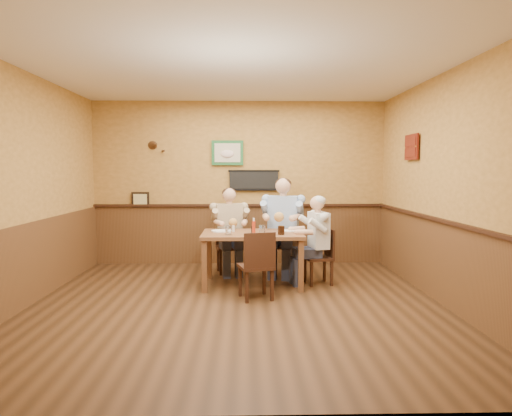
{
  "coord_description": "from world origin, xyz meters",
  "views": [
    {
      "loc": [
        0.1,
        -5.4,
        1.62
      ],
      "look_at": [
        0.25,
        0.9,
        1.1
      ],
      "focal_mm": 32.0,
      "sensor_mm": 36.0,
      "label": 1
    }
  ],
  "objects_px": {
    "chair_back_left": "(229,246)",
    "water_glass_mid": "(262,230)",
    "cola_tumbler": "(281,230)",
    "salt_shaker": "(233,229)",
    "dining_table": "(252,239)",
    "diner_blue_polo": "(283,231)",
    "chair_near_side": "(256,265)",
    "diner_white_elder": "(318,245)",
    "hot_sauce_bottle": "(254,227)",
    "diner_tan_shirt": "(229,235)",
    "water_glass_left": "(228,230)",
    "chair_right_end": "(318,256)",
    "pepper_shaker": "(252,229)",
    "chair_back_right": "(283,244)"
  },
  "relations": [
    {
      "from": "chair_back_left",
      "to": "diner_white_elder",
      "type": "xyz_separation_m",
      "value": [
        1.3,
        -0.75,
        0.14
      ]
    },
    {
      "from": "hot_sauce_bottle",
      "to": "salt_shaker",
      "type": "distance_m",
      "value": 0.35
    },
    {
      "from": "chair_right_end",
      "to": "water_glass_left",
      "type": "relative_size",
      "value": 6.48
    },
    {
      "from": "diner_blue_polo",
      "to": "diner_white_elder",
      "type": "height_order",
      "value": "diner_blue_polo"
    },
    {
      "from": "dining_table",
      "to": "chair_back_right",
      "type": "relative_size",
      "value": 1.48
    },
    {
      "from": "chair_right_end",
      "to": "hot_sauce_bottle",
      "type": "xyz_separation_m",
      "value": [
        -0.92,
        -0.15,
        0.45
      ]
    },
    {
      "from": "chair_back_left",
      "to": "water_glass_mid",
      "type": "relative_size",
      "value": 6.56
    },
    {
      "from": "diner_tan_shirt",
      "to": "chair_back_left",
      "type": "bearing_deg",
      "value": 0.0
    },
    {
      "from": "water_glass_mid",
      "to": "cola_tumbler",
      "type": "xyz_separation_m",
      "value": [
        0.26,
        -0.01,
        -0.0
      ]
    },
    {
      "from": "dining_table",
      "to": "diner_blue_polo",
      "type": "distance_m",
      "value": 0.83
    },
    {
      "from": "diner_tan_shirt",
      "to": "salt_shaker",
      "type": "xyz_separation_m",
      "value": [
        0.09,
        -0.71,
        0.19
      ]
    },
    {
      "from": "chair_back_left",
      "to": "pepper_shaker",
      "type": "bearing_deg",
      "value": -76.62
    },
    {
      "from": "water_glass_left",
      "to": "water_glass_mid",
      "type": "xyz_separation_m",
      "value": [
        0.46,
        0.0,
        0.0
      ]
    },
    {
      "from": "chair_back_right",
      "to": "chair_right_end",
      "type": "distance_m",
      "value": 0.78
    },
    {
      "from": "dining_table",
      "to": "chair_near_side",
      "type": "bearing_deg",
      "value": -87.32
    },
    {
      "from": "chair_near_side",
      "to": "cola_tumbler",
      "type": "height_order",
      "value": "cola_tumbler"
    },
    {
      "from": "chair_near_side",
      "to": "water_glass_left",
      "type": "distance_m",
      "value": 0.7
    },
    {
      "from": "diner_white_elder",
      "to": "water_glass_left",
      "type": "xyz_separation_m",
      "value": [
        -1.27,
        -0.26,
        0.24
      ]
    },
    {
      "from": "cola_tumbler",
      "to": "salt_shaker",
      "type": "bearing_deg",
      "value": 154.99
    },
    {
      "from": "chair_near_side",
      "to": "water_glass_left",
      "type": "relative_size",
      "value": 7.06
    },
    {
      "from": "cola_tumbler",
      "to": "hot_sauce_bottle",
      "type": "height_order",
      "value": "hot_sauce_bottle"
    },
    {
      "from": "hot_sauce_bottle",
      "to": "salt_shaker",
      "type": "relative_size",
      "value": 2.15
    },
    {
      "from": "water_glass_mid",
      "to": "cola_tumbler",
      "type": "height_order",
      "value": "water_glass_mid"
    },
    {
      "from": "hot_sauce_bottle",
      "to": "diner_white_elder",
      "type": "bearing_deg",
      "value": 9.36
    },
    {
      "from": "dining_table",
      "to": "cola_tumbler",
      "type": "relative_size",
      "value": 11.72
    },
    {
      "from": "dining_table",
      "to": "diner_white_elder",
      "type": "bearing_deg",
      "value": 2.9
    },
    {
      "from": "diner_white_elder",
      "to": "salt_shaker",
      "type": "bearing_deg",
      "value": -102.04
    },
    {
      "from": "diner_white_elder",
      "to": "hot_sauce_bottle",
      "type": "height_order",
      "value": "diner_white_elder"
    },
    {
      "from": "chair_right_end",
      "to": "diner_tan_shirt",
      "type": "distance_m",
      "value": 1.51
    },
    {
      "from": "dining_table",
      "to": "hot_sauce_bottle",
      "type": "height_order",
      "value": "hot_sauce_bottle"
    },
    {
      "from": "salt_shaker",
      "to": "diner_white_elder",
      "type": "bearing_deg",
      "value": -1.84
    },
    {
      "from": "chair_back_left",
      "to": "chair_right_end",
      "type": "bearing_deg",
      "value": -40.43
    },
    {
      "from": "chair_near_side",
      "to": "dining_table",
      "type": "bearing_deg",
      "value": -102.5
    },
    {
      "from": "water_glass_left",
      "to": "chair_back_right",
      "type": "bearing_deg",
      "value": 47.36
    },
    {
      "from": "chair_right_end",
      "to": "water_glass_left",
      "type": "xyz_separation_m",
      "value": [
        -1.27,
        -0.26,
        0.41
      ]
    },
    {
      "from": "cola_tumbler",
      "to": "hot_sauce_bottle",
      "type": "relative_size",
      "value": 0.61
    },
    {
      "from": "chair_back_right",
      "to": "diner_tan_shirt",
      "type": "bearing_deg",
      "value": -175.42
    },
    {
      "from": "diner_white_elder",
      "to": "diner_tan_shirt",
      "type": "bearing_deg",
      "value": -130.2
    },
    {
      "from": "hot_sauce_bottle",
      "to": "diner_blue_polo",
      "type": "bearing_deg",
      "value": 58.72
    },
    {
      "from": "chair_near_side",
      "to": "diner_blue_polo",
      "type": "distance_m",
      "value": 1.45
    },
    {
      "from": "chair_back_right",
      "to": "salt_shaker",
      "type": "height_order",
      "value": "chair_back_right"
    },
    {
      "from": "diner_blue_polo",
      "to": "salt_shaker",
      "type": "xyz_separation_m",
      "value": [
        -0.76,
        -0.59,
        0.12
      ]
    },
    {
      "from": "chair_right_end",
      "to": "chair_near_side",
      "type": "height_order",
      "value": "chair_near_side"
    },
    {
      "from": "diner_white_elder",
      "to": "pepper_shaker",
      "type": "relative_size",
      "value": 12.49
    },
    {
      "from": "water_glass_mid",
      "to": "chair_near_side",
      "type": "bearing_deg",
      "value": -101.62
    },
    {
      "from": "chair_near_side",
      "to": "diner_tan_shirt",
      "type": "distance_m",
      "value": 1.54
    },
    {
      "from": "hot_sauce_bottle",
      "to": "pepper_shaker",
      "type": "height_order",
      "value": "hot_sauce_bottle"
    },
    {
      "from": "diner_white_elder",
      "to": "water_glass_mid",
      "type": "bearing_deg",
      "value": -82.47
    },
    {
      "from": "water_glass_mid",
      "to": "hot_sauce_bottle",
      "type": "bearing_deg",
      "value": 135.75
    },
    {
      "from": "diner_blue_polo",
      "to": "water_glass_left",
      "type": "relative_size",
      "value": 11.03
    }
  ]
}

